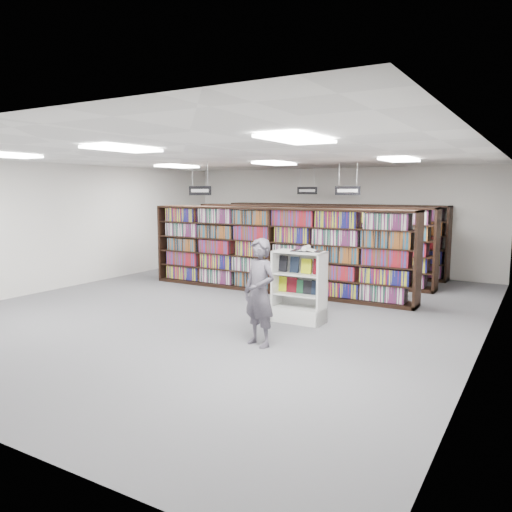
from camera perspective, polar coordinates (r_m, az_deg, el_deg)
The scene contains 20 objects.
floor at distance 10.81m, azimuth -2.99°, elevation -5.97°, with size 12.00×12.00×0.00m, color #55555A.
ceiling at distance 10.53m, azimuth -3.11°, elevation 11.22°, with size 10.00×12.00×0.10m, color silver.
wall_back at distance 15.89m, azimuth 8.96°, elevation 4.12°, with size 10.00×0.10×3.20m, color silver.
wall_left at distance 13.94m, azimuth -20.52°, elevation 3.26°, with size 0.10×12.00×3.20m, color silver.
wall_right at distance 8.86m, azimuth 25.08°, elevation 0.85°, with size 0.10×12.00×3.20m, color silver.
bookshelf_row_near at distance 12.32m, azimuth 2.09°, elevation 0.67°, with size 7.00×0.60×2.10m.
bookshelf_row_mid at distance 14.10m, azimuth 5.94°, elevation 1.50°, with size 7.00×0.60×2.10m.
bookshelf_row_far at distance 15.66m, azimuth 8.52°, elevation 2.06°, with size 7.00×0.60×2.10m.
aisle_sign_left at distance 12.19m, azimuth -6.42°, elevation 7.53°, with size 0.65×0.02×0.80m.
aisle_sign_right at distance 12.53m, azimuth 10.43°, elevation 7.45°, with size 0.65×0.02×0.80m.
aisle_sign_center at distance 15.14m, azimuth 5.86°, elevation 7.53°, with size 0.65×0.02×0.80m.
troffer_front_left at distance 10.53m, azimuth -26.75°, elevation 10.22°, with size 0.60×1.20×0.04m, color white.
troffer_front_center at distance 8.20m, azimuth -14.99°, elevation 11.75°, with size 0.60×1.20×0.04m, color white.
troffer_front_right at distance 6.44m, azimuth 4.69°, elevation 13.20°, with size 0.60×1.20×0.04m, color white.
troffer_back_left at distance 13.92m, azimuth -8.98°, elevation 10.07°, with size 0.60×1.20×0.04m, color white.
troffer_back_center at distance 12.25m, azimuth 2.14°, elevation 10.52°, with size 0.60×1.20×0.04m, color white.
troffer_back_right at distance 11.15m, azimuth 16.09°, elevation 10.53°, with size 0.60×1.20×0.04m, color white.
endcap_display at distance 9.66m, azimuth 5.01°, elevation -4.77°, with size 0.99×0.51×1.38m.
open_book at distance 9.47m, azimuth 5.82°, elevation 0.74°, with size 0.62×0.42×0.13m.
shopper at distance 8.08m, azimuth 0.40°, elevation -4.19°, with size 0.64×0.42×1.76m, color #4C4751.
Camera 1 is at (5.79, -8.78, 2.52)m, focal length 35.00 mm.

